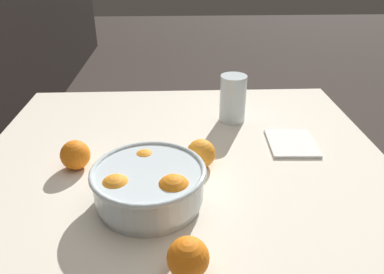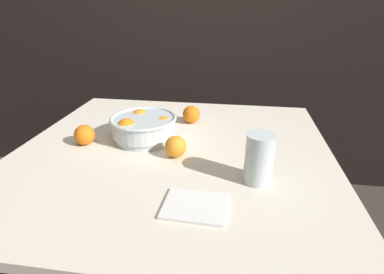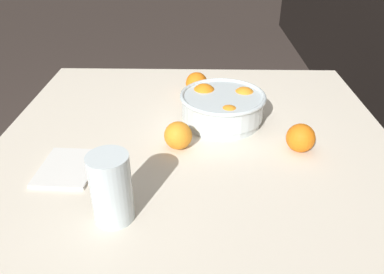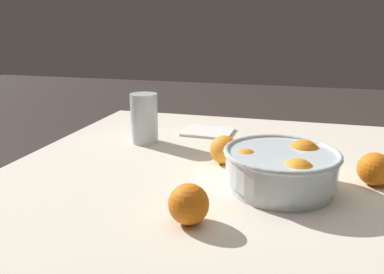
{
  "view_description": "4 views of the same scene",
  "coord_description": "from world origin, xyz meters",
  "px_view_note": "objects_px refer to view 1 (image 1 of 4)",
  "views": [
    {
      "loc": [
        -0.8,
        0.01,
        1.23
      ],
      "look_at": [
        0.08,
        -0.02,
        0.76
      ],
      "focal_mm": 35.0,
      "sensor_mm": 36.0,
      "label": 1
    },
    {
      "loc": [
        0.21,
        -0.94,
        1.19
      ],
      "look_at": [
        0.07,
        -0.02,
        0.77
      ],
      "focal_mm": 28.0,
      "sensor_mm": 36.0,
      "label": 2
    },
    {
      "loc": [
        0.86,
        0.01,
        1.25
      ],
      "look_at": [
        0.06,
        -0.01,
        0.76
      ],
      "focal_mm": 35.0,
      "sensor_mm": 36.0,
      "label": 3
    },
    {
      "loc": [
        -0.14,
        0.86,
        1.06
      ],
      "look_at": [
        0.11,
        -0.05,
        0.77
      ],
      "focal_mm": 35.0,
      "sensor_mm": 36.0,
      "label": 4
    }
  ],
  "objects_px": {
    "juice_glass": "(233,101)",
    "orange_loose_near_bowl": "(201,153)",
    "orange_loose_aside": "(75,155)",
    "orange_loose_front": "(187,258)",
    "fruit_bowl": "(149,185)"
  },
  "relations": [
    {
      "from": "juice_glass",
      "to": "orange_loose_front",
      "type": "bearing_deg",
      "value": 165.24
    },
    {
      "from": "juice_glass",
      "to": "orange_loose_near_bowl",
      "type": "relative_size",
      "value": 2.02
    },
    {
      "from": "orange_loose_front",
      "to": "orange_loose_aside",
      "type": "height_order",
      "value": "same"
    },
    {
      "from": "orange_loose_aside",
      "to": "fruit_bowl",
      "type": "bearing_deg",
      "value": -128.39
    },
    {
      "from": "orange_loose_near_bowl",
      "to": "fruit_bowl",
      "type": "bearing_deg",
      "value": 140.32
    },
    {
      "from": "orange_loose_aside",
      "to": "orange_loose_front",
      "type": "bearing_deg",
      "value": -142.51
    },
    {
      "from": "fruit_bowl",
      "to": "orange_loose_near_bowl",
      "type": "bearing_deg",
      "value": -39.68
    },
    {
      "from": "orange_loose_front",
      "to": "fruit_bowl",
      "type": "bearing_deg",
      "value": 21.09
    },
    {
      "from": "juice_glass",
      "to": "fruit_bowl",
      "type": "bearing_deg",
      "value": 150.04
    },
    {
      "from": "juice_glass",
      "to": "orange_loose_near_bowl",
      "type": "bearing_deg",
      "value": 156.46
    },
    {
      "from": "fruit_bowl",
      "to": "orange_loose_front",
      "type": "bearing_deg",
      "value": -158.91
    },
    {
      "from": "fruit_bowl",
      "to": "juice_glass",
      "type": "relative_size",
      "value": 1.66
    },
    {
      "from": "fruit_bowl",
      "to": "orange_loose_near_bowl",
      "type": "distance_m",
      "value": 0.19
    },
    {
      "from": "orange_loose_near_bowl",
      "to": "orange_loose_aside",
      "type": "distance_m",
      "value": 0.32
    },
    {
      "from": "fruit_bowl",
      "to": "orange_loose_aside",
      "type": "xyz_separation_m",
      "value": [
        0.16,
        0.2,
        -0.01
      ]
    }
  ]
}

